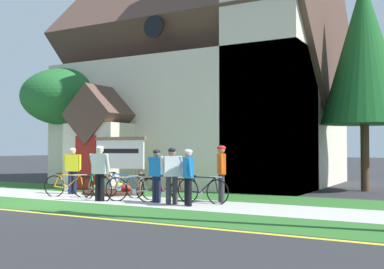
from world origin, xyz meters
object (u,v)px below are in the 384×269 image
(roadside_conifer, at_px, (364,51))
(bicycle_green, at_px, (96,187))
(cyclist_in_orange_jersey, at_px, (188,173))
(yard_deciduous_tree, at_px, (65,97))
(cyclist_in_yellow_jersey, at_px, (157,172))
(bicycle_orange, at_px, (68,186))
(cyclist_in_green_jersey, at_px, (100,169))
(bicycle_yellow, at_px, (166,189))
(church_sign, at_px, (120,155))
(cyclist_in_blue_jersey, at_px, (221,169))
(cyclist_in_white_jersey, at_px, (172,172))
(bicycle_white, at_px, (121,186))
(bicycle_red, at_px, (202,190))
(cyclist_in_red_jersey, at_px, (73,167))
(bicycle_blue, at_px, (132,189))

(roadside_conifer, bearing_deg, bicycle_green, -133.88)
(cyclist_in_orange_jersey, height_order, roadside_conifer, roadside_conifer)
(yard_deciduous_tree, bearing_deg, cyclist_in_yellow_jersey, -28.16)
(bicycle_orange, bearing_deg, cyclist_in_green_jersey, -16.26)
(bicycle_yellow, height_order, roadside_conifer, roadside_conifer)
(church_sign, height_order, cyclist_in_blue_jersey, church_sign)
(cyclist_in_blue_jersey, xyz_separation_m, roadside_conifer, (3.13, 5.97, 4.31))
(bicycle_orange, height_order, cyclist_in_white_jersey, cyclist_in_white_jersey)
(bicycle_white, relative_size, yard_deciduous_tree, 0.34)
(bicycle_red, relative_size, cyclist_in_white_jersey, 1.08)
(bicycle_red, height_order, cyclist_in_green_jersey, cyclist_in_green_jersey)
(bicycle_red, xyz_separation_m, cyclist_in_red_jersey, (-5.24, 0.17, 0.56))
(bicycle_orange, bearing_deg, cyclist_in_red_jersey, 124.95)
(bicycle_green, relative_size, roadside_conifer, 0.21)
(bicycle_green, bearing_deg, bicycle_orange, 172.66)
(cyclist_in_red_jersey, bearing_deg, cyclist_in_blue_jersey, 2.80)
(bicycle_red, xyz_separation_m, cyclist_in_orange_jersey, (-0.02, -0.81, 0.53))
(bicycle_blue, xyz_separation_m, bicycle_yellow, (0.76, 0.71, -0.01))
(church_sign, relative_size, bicycle_blue, 1.22)
(cyclist_in_orange_jersey, bearing_deg, yard_deciduous_tree, 153.84)
(bicycle_orange, xyz_separation_m, bicycle_white, (1.62, 0.74, 0.00))
(bicycle_white, height_order, bicycle_yellow, bicycle_white)
(yard_deciduous_tree, bearing_deg, cyclist_in_orange_jersey, -26.16)
(bicycle_white, height_order, cyclist_in_green_jersey, cyclist_in_green_jersey)
(cyclist_in_blue_jersey, distance_m, yard_deciduous_tree, 10.27)
(cyclist_in_green_jersey, bearing_deg, cyclist_in_red_jersey, 151.00)
(roadside_conifer, bearing_deg, bicycle_orange, -139.67)
(bicycle_red, height_order, bicycle_orange, bicycle_red)
(bicycle_white, relative_size, cyclist_in_white_jersey, 1.09)
(cyclist_in_orange_jersey, distance_m, yard_deciduous_tree, 10.38)
(bicycle_white, xyz_separation_m, yard_deciduous_tree, (-5.85, 3.42, 3.53))
(bicycle_blue, bearing_deg, roadside_conifer, 51.47)
(bicycle_white, xyz_separation_m, cyclist_in_white_jersey, (2.49, -0.89, 0.57))
(cyclist_in_green_jersey, height_order, yard_deciduous_tree, yard_deciduous_tree)
(cyclist_in_white_jersey, bearing_deg, church_sign, 148.36)
(cyclist_in_blue_jersey, distance_m, cyclist_in_white_jersey, 1.56)
(bicycle_orange, relative_size, bicycle_blue, 0.96)
(church_sign, height_order, cyclist_in_white_jersey, church_sign)
(bicycle_white, xyz_separation_m, cyclist_in_green_jersey, (0.15, -1.26, 0.61))
(cyclist_in_green_jersey, xyz_separation_m, cyclist_in_blue_jersey, (3.34, 1.55, 0.01))
(cyclist_in_yellow_jersey, xyz_separation_m, yard_deciduous_tree, (-7.69, 4.12, 3.00))
(bicycle_white, bearing_deg, bicycle_orange, -155.45)
(cyclist_in_orange_jersey, bearing_deg, roadside_conifer, 63.77)
(church_sign, height_order, roadside_conifer, roadside_conifer)
(church_sign, distance_m, cyclist_in_yellow_jersey, 3.53)
(bicycle_orange, relative_size, cyclist_in_green_jersey, 0.98)
(cyclist_in_white_jersey, bearing_deg, bicycle_blue, 175.99)
(bicycle_green, height_order, bicycle_white, bicycle_white)
(bicycle_orange, height_order, bicycle_blue, bicycle_blue)
(bicycle_yellow, xyz_separation_m, cyclist_in_blue_jersey, (1.72, 0.37, 0.63))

